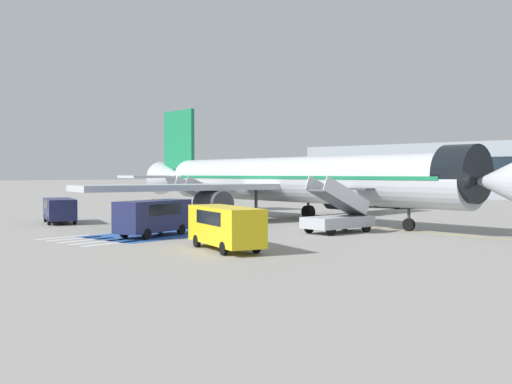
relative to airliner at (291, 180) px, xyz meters
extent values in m
plane|color=gray|center=(0.65, -0.47, -3.30)|extent=(600.00, 600.00, 0.00)
cube|color=gold|center=(0.68, -0.10, -3.30)|extent=(73.68, 10.69, 0.01)
cube|color=#2856A8|center=(0.68, -13.77, -3.30)|extent=(5.45, 8.98, 0.01)
cube|color=silver|center=(-2.32, -18.81, -3.30)|extent=(0.44, 3.60, 0.01)
cube|color=silver|center=(-1.12, -18.81, -3.30)|extent=(0.44, 3.60, 0.01)
cube|color=silver|center=(0.08, -18.81, -3.30)|extent=(0.44, 3.60, 0.01)
cube|color=silver|center=(1.28, -18.81, -3.30)|extent=(0.44, 3.60, 0.01)
cube|color=silver|center=(2.48, -18.81, -3.30)|extent=(0.44, 3.60, 0.01)
cylinder|color=#B7BCC4|center=(0.68, -0.10, 0.02)|extent=(30.60, 7.85, 3.60)
cone|color=#B7BCC4|center=(17.68, -2.52, 0.02)|extent=(4.42, 4.05, 3.53)
cone|color=#B7BCC4|center=(-17.04, 2.43, 0.02)|extent=(5.83, 4.18, 3.46)
cylinder|color=black|center=(15.01, -2.14, 0.47)|extent=(2.65, 3.90, 3.64)
cube|color=#197A4C|center=(0.68, -0.10, 0.20)|extent=(28.20, 7.58, 0.24)
cube|color=#B7BCC4|center=(-1.29, 8.76, -0.52)|extent=(4.35, 16.26, 0.44)
cylinder|color=#38383D|center=(0.06, 7.06, -1.75)|extent=(2.79, 2.29, 1.95)
cube|color=#B7BCC4|center=(-3.68, -8.05, -0.52)|extent=(8.66, 16.82, 0.44)
cylinder|color=#38383D|center=(-1.92, -6.80, -1.75)|extent=(2.79, 2.29, 1.95)
cube|color=#197A4C|center=(-16.24, 2.31, 3.89)|extent=(5.04, 1.07, 5.95)
cube|color=#B7BCC4|center=(-15.22, 5.62, 0.20)|extent=(4.02, 6.16, 0.24)
cube|color=#B7BCC4|center=(-16.19, -1.15, 0.20)|extent=(4.02, 6.16, 0.24)
cylinder|color=#38383D|center=(11.21, -1.60, -1.61)|extent=(0.20, 0.20, 2.54)
cylinder|color=black|center=(11.21, -1.60, -2.88)|extent=(0.87, 0.40, 0.84)
cylinder|color=#38383D|center=(-0.46, 2.99, -1.64)|extent=(0.24, 0.24, 2.23)
cylinder|color=black|center=(-0.46, 2.99, -2.75)|extent=(1.17, 0.75, 1.10)
cylinder|color=#38383D|center=(-1.27, -2.75, -1.64)|extent=(0.24, 0.24, 2.23)
cylinder|color=black|center=(-1.27, -2.75, -2.75)|extent=(1.17, 0.75, 1.10)
cube|color=#ADB2BA|center=(8.33, -5.63, -2.60)|extent=(2.85, 5.06, 0.70)
cylinder|color=black|center=(7.64, -3.84, -2.95)|extent=(0.32, 0.72, 0.70)
cylinder|color=black|center=(9.50, -4.10, -2.95)|extent=(0.32, 0.72, 0.70)
cylinder|color=black|center=(7.17, -7.16, -2.95)|extent=(0.32, 0.72, 0.70)
cylinder|color=black|center=(9.02, -7.43, -2.95)|extent=(0.32, 0.72, 0.70)
cube|color=#4C4C51|center=(8.33, -5.63, -1.39)|extent=(2.00, 4.30, 1.87)
cube|color=#4C4C51|center=(8.65, -3.37, -0.53)|extent=(1.79, 1.32, 0.12)
cube|color=silver|center=(7.57, -5.52, -0.92)|extent=(0.69, 4.41, 2.60)
cube|color=silver|center=(9.10, -5.74, -0.92)|extent=(0.69, 4.41, 2.60)
cube|color=#ADB2BA|center=(-6.71, -3.49, -2.60)|extent=(2.85, 5.06, 0.70)
cylinder|color=black|center=(-7.40, -1.69, -2.95)|extent=(0.32, 0.72, 0.70)
cylinder|color=black|center=(-5.55, -1.96, -2.95)|extent=(0.32, 0.72, 0.70)
cylinder|color=black|center=(-7.87, -5.02, -2.95)|extent=(0.32, 0.72, 0.70)
cylinder|color=black|center=(-6.02, -5.28, -2.95)|extent=(0.32, 0.72, 0.70)
cube|color=#4C4C51|center=(-6.71, -3.49, -1.43)|extent=(2.00, 4.30, 1.80)
cube|color=#4C4C51|center=(-6.39, -1.23, -0.60)|extent=(1.79, 1.32, 0.12)
cube|color=silver|center=(-7.47, -3.38, -0.95)|extent=(0.68, 4.40, 2.54)
cube|color=silver|center=(-5.95, -3.60, -0.95)|extent=(0.68, 4.40, 2.54)
cube|color=#38383D|center=(-4.92, 21.39, -2.52)|extent=(7.87, 2.57, 0.60)
cube|color=silver|center=(-1.08, 21.36, -2.02)|extent=(1.77, 2.39, 1.60)
cube|color=black|center=(-0.20, 21.35, -1.70)|extent=(0.06, 2.00, 0.70)
cylinder|color=#B7BCC4|center=(-5.26, 21.39, -0.95)|extent=(5.43, 2.60, 2.55)
cylinder|color=gold|center=(-5.26, 21.39, -0.95)|extent=(0.37, 2.61, 2.60)
cylinder|color=black|center=(-1.42, 22.55, -2.82)|extent=(0.96, 0.29, 0.96)
cylinder|color=black|center=(-1.44, 20.17, -2.82)|extent=(0.96, 0.29, 0.96)
cylinder|color=black|center=(-5.34, 22.58, -2.82)|extent=(0.96, 0.29, 0.96)
cylinder|color=black|center=(-5.36, 20.21, -2.82)|extent=(0.96, 0.29, 0.96)
cylinder|color=black|center=(-7.52, 22.60, -2.82)|extent=(0.96, 0.29, 0.96)
cylinder|color=black|center=(-7.54, 20.22, -2.82)|extent=(0.96, 0.29, 0.96)
cube|color=#1E234C|center=(-11.84, -13.56, -2.21)|extent=(5.61, 3.97, 1.55)
cube|color=black|center=(-11.84, -13.56, -1.86)|extent=(3.47, 3.03, 0.56)
cylinder|color=black|center=(-13.70, -13.72, -2.98)|extent=(0.67, 0.45, 0.64)
cylinder|color=black|center=(-12.95, -12.06, -2.98)|extent=(0.67, 0.45, 0.64)
cylinder|color=black|center=(-10.73, -15.07, -2.98)|extent=(0.67, 0.45, 0.64)
cylinder|color=black|center=(-9.98, -13.40, -2.98)|extent=(0.67, 0.45, 0.64)
cube|color=#1E234C|center=(1.19, -14.88, -2.06)|extent=(2.80, 5.43, 1.85)
cube|color=black|center=(1.19, -14.88, -1.65)|extent=(2.39, 3.15, 0.67)
cylinder|color=black|center=(2.33, -16.29, -2.98)|extent=(0.32, 0.67, 0.64)
cylinder|color=black|center=(0.65, -16.62, -2.98)|extent=(0.32, 0.67, 0.64)
cylinder|color=black|center=(1.73, -13.14, -2.98)|extent=(0.32, 0.67, 0.64)
cylinder|color=black|center=(0.04, -13.47, -2.98)|extent=(0.32, 0.67, 0.64)
cube|color=yellow|center=(9.09, -16.70, -2.07)|extent=(5.87, 3.76, 1.83)
cube|color=black|center=(9.09, -16.70, -1.67)|extent=(3.54, 2.86, 0.66)
cylinder|color=black|center=(11.01, -16.56, -2.98)|extent=(0.67, 0.42, 0.64)
cylinder|color=black|center=(10.39, -18.12, -2.98)|extent=(0.67, 0.42, 0.64)
cylinder|color=black|center=(7.79, -15.28, -2.98)|extent=(0.67, 0.42, 0.64)
cylinder|color=black|center=(7.17, -16.84, -2.98)|extent=(0.67, 0.42, 0.64)
cylinder|color=black|center=(-11.40, -5.01, -2.90)|extent=(0.14, 0.14, 0.80)
cylinder|color=black|center=(-11.23, -4.98, -2.90)|extent=(0.14, 0.14, 0.80)
cube|color=orange|center=(-11.31, -4.99, -2.19)|extent=(0.45, 0.28, 0.63)
cube|color=silver|center=(-11.31, -4.99, -2.19)|extent=(0.46, 0.29, 0.06)
sphere|color=#9E704C|center=(-11.31, -4.99, -1.77)|extent=(0.22, 0.22, 0.22)
cylinder|color=#191E38|center=(-1.48, -6.12, -2.89)|extent=(0.14, 0.14, 0.83)
cylinder|color=#191E38|center=(-1.45, -6.29, -2.89)|extent=(0.14, 0.14, 0.83)
cube|color=orange|center=(-1.46, -6.21, -2.15)|extent=(0.27, 0.44, 0.65)
cube|color=silver|center=(-1.46, -6.21, -2.15)|extent=(0.28, 0.46, 0.06)
sphere|color=beige|center=(-1.46, -6.21, -1.71)|extent=(0.22, 0.22, 0.22)
camera|label=1|loc=(29.85, -37.75, 0.48)|focal=42.00mm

